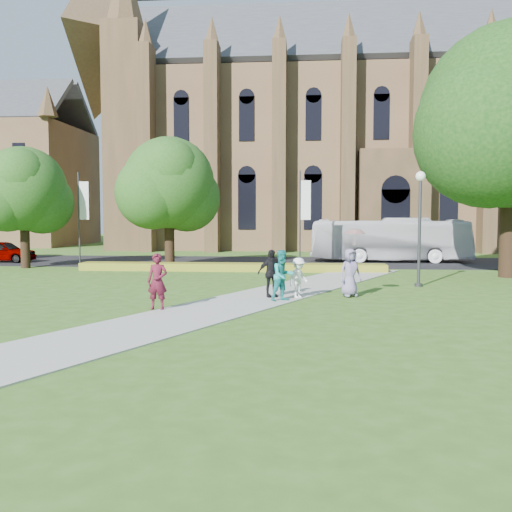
# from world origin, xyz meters

# --- Properties ---
(ground) EXTENTS (160.00, 160.00, 0.00)m
(ground) POSITION_xyz_m (0.00, 0.00, 0.00)
(ground) COLOR #355A1B
(ground) RESTS_ON ground
(road) EXTENTS (160.00, 10.00, 0.02)m
(road) POSITION_xyz_m (0.00, 20.00, 0.01)
(road) COLOR black
(road) RESTS_ON ground
(footpath) EXTENTS (15.58, 28.54, 0.04)m
(footpath) POSITION_xyz_m (0.00, 1.00, 0.02)
(footpath) COLOR #B2B2A8
(footpath) RESTS_ON ground
(flower_hedge) EXTENTS (18.00, 1.40, 0.45)m
(flower_hedge) POSITION_xyz_m (-2.00, 13.20, 0.23)
(flower_hedge) COLOR gold
(flower_hedge) RESTS_ON ground
(cathedral) EXTENTS (52.60, 18.25, 28.00)m
(cathedral) POSITION_xyz_m (10.00, 39.73, 12.98)
(cathedral) COLOR brown
(cathedral) RESTS_ON ground
(streetlamp) EXTENTS (0.44, 0.44, 5.24)m
(streetlamp) POSITION_xyz_m (7.50, 6.50, 3.30)
(streetlamp) COLOR #38383D
(streetlamp) RESTS_ON ground
(street_tree_0) EXTENTS (5.20, 5.20, 7.50)m
(street_tree_0) POSITION_xyz_m (-15.00, 14.00, 4.87)
(street_tree_0) COLOR #332114
(street_tree_0) RESTS_ON ground
(street_tree_1) EXTENTS (5.60, 5.60, 8.05)m
(street_tree_1) POSITION_xyz_m (-6.00, 14.50, 5.22)
(street_tree_1) COLOR #332114
(street_tree_1) RESTS_ON ground
(banner_pole_0) EXTENTS (0.70, 0.10, 6.00)m
(banner_pole_0) POSITION_xyz_m (2.11, 15.20, 3.39)
(banner_pole_0) COLOR #38383D
(banner_pole_0) RESTS_ON ground
(banner_pole_1) EXTENTS (0.70, 0.10, 6.00)m
(banner_pole_1) POSITION_xyz_m (-11.89, 15.20, 3.39)
(banner_pole_1) COLOR #38383D
(banner_pole_1) RESTS_ON ground
(tour_coach) EXTENTS (11.13, 2.86, 3.08)m
(tour_coach) POSITION_xyz_m (8.23, 20.68, 1.56)
(tour_coach) COLOR white
(tour_coach) RESTS_ON road
(car_0) EXTENTS (4.48, 1.97, 1.50)m
(car_0) POSITION_xyz_m (-18.73, 18.15, 0.77)
(car_0) COLOR gray
(car_0) RESTS_ON road
(pedestrian_0) EXTENTS (0.72, 0.49, 1.92)m
(pedestrian_0) POSITION_xyz_m (-2.70, -1.00, 1.00)
(pedestrian_0) COLOR #531324
(pedestrian_0) RESTS_ON footpath
(pedestrian_1) EXTENTS (1.17, 1.12, 1.91)m
(pedestrian_1) POSITION_xyz_m (1.49, 1.33, 1.00)
(pedestrian_1) COLOR teal
(pedestrian_1) RESTS_ON footpath
(pedestrian_2) EXTENTS (1.11, 1.14, 1.56)m
(pedestrian_2) POSITION_xyz_m (2.07, 2.17, 0.82)
(pedestrian_2) COLOR white
(pedestrian_2) RESTS_ON footpath
(pedestrian_3) EXTENTS (1.19, 0.87, 1.87)m
(pedestrian_3) POSITION_xyz_m (0.98, 2.29, 0.98)
(pedestrian_3) COLOR black
(pedestrian_3) RESTS_ON footpath
(pedestrian_4) EXTENTS (1.10, 0.95, 1.89)m
(pedestrian_4) POSITION_xyz_m (4.11, 2.82, 0.99)
(pedestrian_4) COLOR slate
(pedestrian_4) RESTS_ON footpath
(parasol) EXTENTS (1.03, 1.03, 0.69)m
(parasol) POSITION_xyz_m (4.29, 2.92, 2.28)
(parasol) COLOR #F1AACC
(parasol) RESTS_ON pedestrian_4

